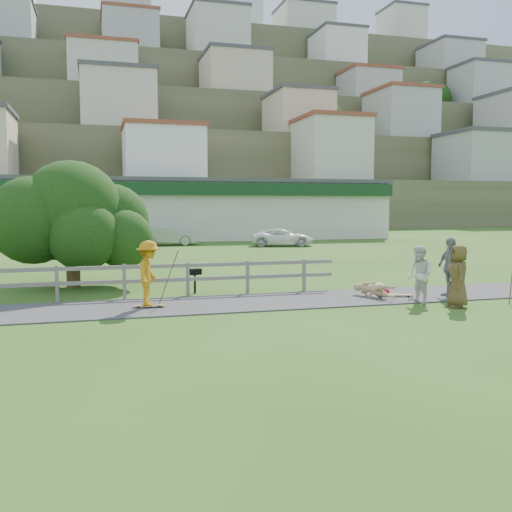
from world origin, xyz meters
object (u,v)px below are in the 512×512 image
Objects in this scene: skater_rider at (149,277)px; spectator_a at (420,275)px; car_silver at (168,236)px; tree at (72,233)px; skater_fallen at (374,290)px; bbq at (195,281)px; spectator_b at (450,267)px; spectator_c at (458,276)px; car_white at (283,237)px.

spectator_a is (7.86, -1.31, -0.05)m from skater_rider.
car_silver is 21.36m from tree.
bbq reaches higher than skater_fallen.
bbq is at bearing -129.34° from spectator_a.
spectator_b reaches higher than bbq.
skater_rider is 3.03m from bbq.
car_silver is (-4.13, 26.84, -0.17)m from spectator_a.
spectator_c reaches higher than bbq.
car_white is at bearing 171.56° from spectator_b.
bbq is (-6.84, 4.62, -0.49)m from spectator_c.
skater_fallen is at bearing -103.25° from spectator_b.
spectator_c is (-0.86, -1.64, -0.06)m from spectator_b.
spectator_c is 2.17× the size of bbq.
spectator_a is at bearing -120.04° from spectator_c.
tree reaches higher than skater_fallen.
car_white is 0.76× the size of tree.
tree is at bearing -118.88° from spectator_b.
skater_rider is 1.20× the size of skater_fallen.
skater_rider is 7.03m from skater_fallen.
skater_rider is at bearing -144.60° from bbq.
car_silver is 0.96× the size of car_white.
spectator_b is at bearing -32.04° from skater_fallen.
car_white is 22.35m from bbq.
tree is (-2.21, 5.05, 1.01)m from skater_rider.
car_silver is (3.73, 25.53, -0.22)m from skater_rider.
skater_rider is 5.60m from tree.
skater_fallen is 1.84× the size of bbq.
skater_rider is 9.45m from spectator_b.
spectator_b is 0.43× the size of car_white.
skater_rider is 25.80m from car_silver.
spectator_b is at bearing -25.67° from tree.
spectator_c is 24.87m from car_white.
spectator_c reaches higher than skater_fallen.
bbq is at bearing -33.61° from tree.
skater_rider is 0.32× the size of tree.
skater_fallen is 0.88× the size of spectator_a.
skater_rider is 1.06× the size of spectator_a.
spectator_b reaches higher than skater_fallen.
skater_rider is at bearing 157.04° from skater_fallen.
skater_rider reaches higher than bbq.
car_silver is at bearing 65.88° from bbq.
spectator_a is 7.20m from bbq.
tree is 6.93× the size of bbq.
spectator_c is 8.27m from bbq.
skater_rider is 0.43× the size of car_silver.
skater_rider is 8.85m from spectator_c.
bbq is at bearing 168.64° from car_white.
tree is (-11.64, 5.60, 0.97)m from spectator_b.
bbq is at bearing -178.13° from car_silver.
spectator_a reaches higher than skater_fallen.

